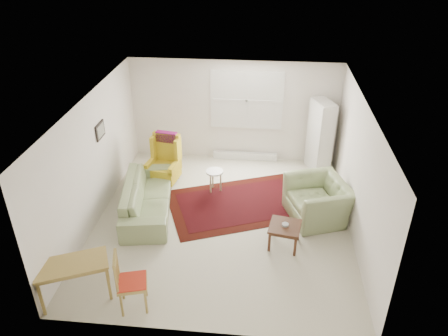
# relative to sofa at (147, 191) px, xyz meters

# --- Properties ---
(room) EXTENTS (5.04, 5.54, 2.51)m
(room) POSITION_rel_sofa_xyz_m (1.59, -0.00, 0.79)
(room) COLOR beige
(room) RESTS_ON ground
(rug) EXTENTS (3.39, 2.80, 0.03)m
(rug) POSITION_rel_sofa_xyz_m (1.86, 0.42, -0.45)
(rug) COLOR black
(rug) RESTS_ON ground
(sofa) EXTENTS (1.26, 2.41, 0.93)m
(sofa) POSITION_rel_sofa_xyz_m (0.00, 0.00, 0.00)
(sofa) COLOR gray
(sofa) RESTS_ON ground
(armchair) EXTENTS (1.41, 1.51, 0.95)m
(armchair) POSITION_rel_sofa_xyz_m (3.45, 0.12, 0.01)
(armchair) COLOR gray
(armchair) RESTS_ON ground
(wingback_chair) EXTENTS (0.77, 0.80, 1.14)m
(wingback_chair) POSITION_rel_sofa_xyz_m (0.08, 1.15, 0.11)
(wingback_chair) COLOR gold
(wingback_chair) RESTS_ON ground
(coffee_table) EXTENTS (0.65, 0.65, 0.46)m
(coffee_table) POSITION_rel_sofa_xyz_m (2.78, -0.86, -0.24)
(coffee_table) COLOR #422314
(coffee_table) RESTS_ON ground
(stool) EXTENTS (0.41, 0.41, 0.51)m
(stool) POSITION_rel_sofa_xyz_m (1.28, 0.90, -0.21)
(stool) COLOR white
(stool) RESTS_ON ground
(cabinet) EXTENTS (0.59, 0.78, 1.73)m
(cabinet) POSITION_rel_sofa_xyz_m (3.63, 2.13, 0.40)
(cabinet) COLOR silver
(cabinet) RESTS_ON ground
(desk) EXTENTS (1.21, 0.94, 0.68)m
(desk) POSITION_rel_sofa_xyz_m (-0.53, -2.46, -0.12)
(desk) COLOR #A38942
(desk) RESTS_ON ground
(desk_chair) EXTENTS (0.55, 0.55, 1.02)m
(desk_chair) POSITION_rel_sofa_xyz_m (0.44, -2.56, 0.04)
(desk_chair) COLOR #A38942
(desk_chair) RESTS_ON ground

